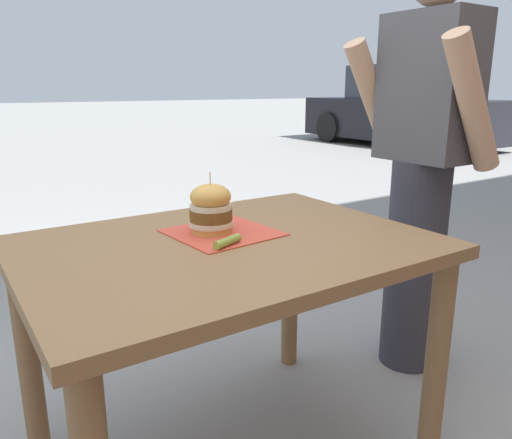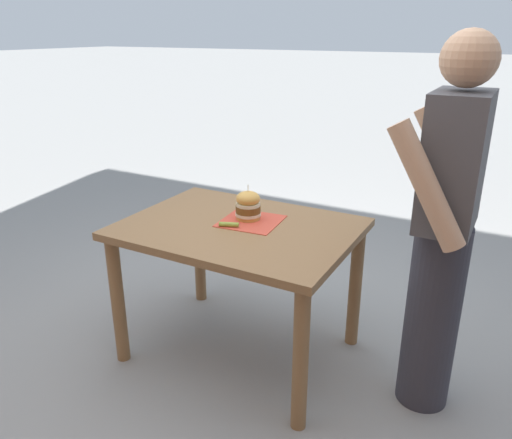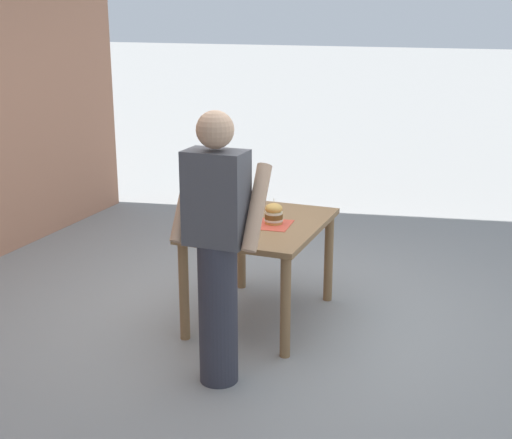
% 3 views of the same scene
% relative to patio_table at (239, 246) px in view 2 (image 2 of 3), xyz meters
% --- Properties ---
extents(ground_plane, '(80.00, 80.00, 0.00)m').
position_rel_patio_table_xyz_m(ground_plane, '(0.00, 0.00, -0.63)').
color(ground_plane, gray).
extents(patio_table, '(0.86, 1.16, 0.75)m').
position_rel_patio_table_xyz_m(patio_table, '(0.00, 0.00, 0.00)').
color(patio_table, olive).
rests_on(patio_table, ground).
extents(serving_paper, '(0.32, 0.32, 0.00)m').
position_rel_patio_table_xyz_m(serving_paper, '(-0.08, 0.03, 0.12)').
color(serving_paper, '#D64C38').
rests_on(serving_paper, patio_table).
extents(sandwich, '(0.13, 0.13, 0.19)m').
position_rel_patio_table_xyz_m(sandwich, '(-0.10, -0.00, 0.19)').
color(sandwich, gold).
rests_on(sandwich, serving_paper).
extents(pickle_spear, '(0.06, 0.10, 0.02)m').
position_rel_patio_table_xyz_m(pickle_spear, '(0.05, -0.03, 0.13)').
color(pickle_spear, '#8EA83D').
rests_on(pickle_spear, serving_paper).
extents(diner_across_table, '(0.55, 0.35, 1.69)m').
position_rel_patio_table_xyz_m(diner_across_table, '(-0.09, 0.96, 0.25)').
color(diner_across_table, '#33333D').
rests_on(diner_across_table, ground).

